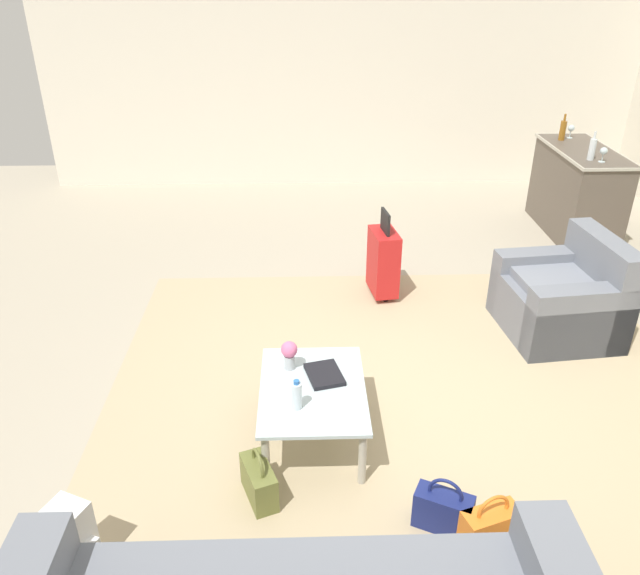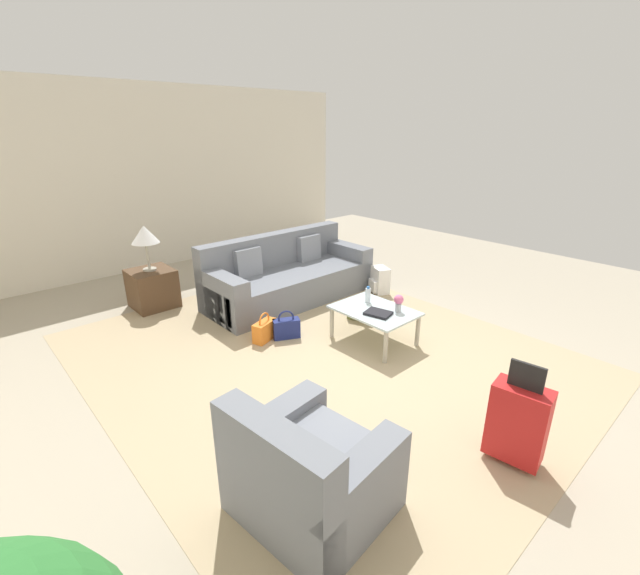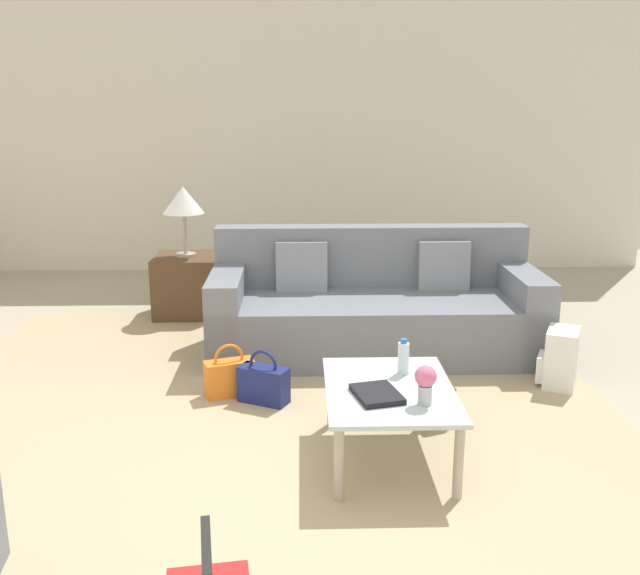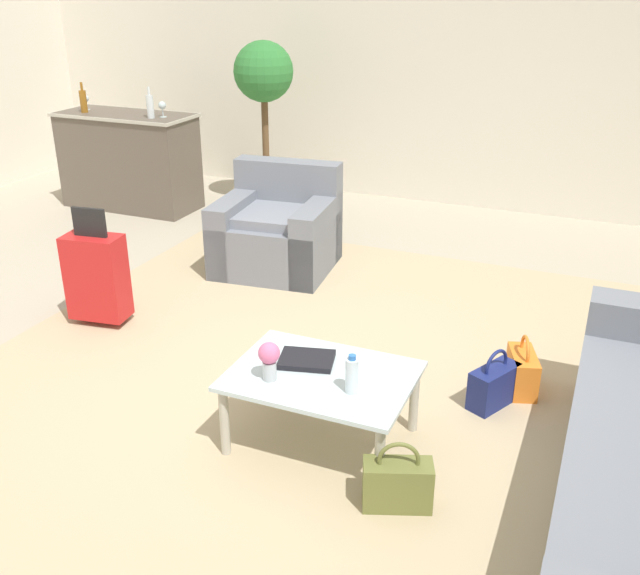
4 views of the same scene
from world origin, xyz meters
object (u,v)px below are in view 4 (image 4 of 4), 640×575
(handbag_navy, at_px, (494,385))
(handbag_orange, at_px, (522,371))
(wine_bottle_clear, at_px, (150,106))
(potted_ficus, at_px, (264,97))
(coffee_table_book, at_px, (307,360))
(wine_bottle_amber, at_px, (83,101))
(wine_glass_leftmost, at_px, (85,99))
(armchair, at_px, (279,233))
(handbag_olive, at_px, (398,483))
(suitcase_red, at_px, (97,276))
(coffee_table, at_px, (322,383))
(wine_glass_left_of_centre, at_px, (162,106))
(bar_console, at_px, (129,159))
(flower_vase, at_px, (269,358))
(water_bottle, at_px, (352,375))

(handbag_navy, distance_m, handbag_orange, 0.26)
(wine_bottle_clear, distance_m, potted_ficus, 1.14)
(coffee_table_book, bearing_deg, wine_bottle_amber, 128.26)
(potted_ficus, bearing_deg, coffee_table_book, -60.12)
(handbag_navy, bearing_deg, wine_glass_leftmost, 153.20)
(armchair, relative_size, handbag_navy, 2.79)
(wine_bottle_amber, relative_size, handbag_olive, 0.84)
(suitcase_red, bearing_deg, wine_bottle_amber, 129.85)
(coffee_table, relative_size, handbag_olive, 2.60)
(wine_glass_left_of_centre, height_order, handbag_orange, wine_glass_left_of_centre)
(potted_ficus, bearing_deg, handbag_orange, -41.74)
(wine_glass_leftmost, bearing_deg, wine_glass_left_of_centre, -2.67)
(bar_console, distance_m, potted_ficus, 1.56)
(handbag_orange, bearing_deg, handbag_navy, -118.44)
(coffee_table, height_order, suitcase_red, suitcase_red)
(bar_console, bearing_deg, wine_glass_left_of_centre, -3.46)
(bar_console, xyz_separation_m, wine_bottle_amber, (-0.41, -0.12, 0.59))
(wine_bottle_clear, bearing_deg, armchair, -24.61)
(armchair, relative_size, handbag_orange, 2.79)
(wine_bottle_clear, relative_size, handbag_orange, 0.84)
(coffee_table_book, distance_m, flower_vase, 0.27)
(water_bottle, distance_m, handbag_orange, 1.31)
(flower_vase, bearing_deg, potted_ficus, 117.22)
(armchair, height_order, potted_ficus, potted_ficus)
(bar_console, xyz_separation_m, wine_bottle_clear, (0.41, -0.12, 0.59))
(water_bottle, bearing_deg, wine_bottle_amber, 143.10)
(wine_bottle_amber, xyz_separation_m, handbag_orange, (4.80, -2.04, -0.97))
(flower_vase, distance_m, wine_bottle_clear, 4.28)
(coffee_table_book, bearing_deg, suitcase_red, 147.49)
(wine_glass_leftmost, bearing_deg, water_bottle, -37.49)
(suitcase_red, xyz_separation_m, handbag_orange, (2.89, 0.24, -0.23))
(bar_console, bearing_deg, wine_bottle_amber, -163.82)
(coffee_table, height_order, coffee_table_book, coffee_table_book)
(armchair, relative_size, water_bottle, 4.89)
(potted_ficus, bearing_deg, wine_bottle_amber, -157.18)
(handbag_olive, bearing_deg, wine_glass_leftmost, 142.64)
(coffee_table_book, xyz_separation_m, wine_bottle_clear, (-2.97, 2.90, 0.67))
(handbag_navy, bearing_deg, wine_bottle_amber, 154.08)
(water_bottle, xyz_separation_m, handbag_olive, (0.32, -0.23, -0.38))
(wine_bottle_amber, distance_m, wine_bottle_clear, 0.82)
(bar_console, height_order, wine_bottle_clear, wine_bottle_clear)
(coffee_table, distance_m, handbag_navy, 1.07)
(water_bottle, bearing_deg, coffee_table_book, 150.64)
(armchair, distance_m, bar_console, 2.39)
(handbag_orange, bearing_deg, wine_bottle_clear, 152.84)
(coffee_table, relative_size, handbag_navy, 2.60)
(coffee_table_book, relative_size, flower_vase, 1.37)
(wine_glass_left_of_centre, relative_size, wine_bottle_amber, 0.51)
(wine_glass_leftmost, height_order, suitcase_red, wine_glass_leftmost)
(handbag_navy, height_order, handbag_olive, same)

